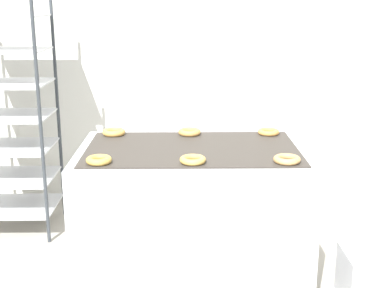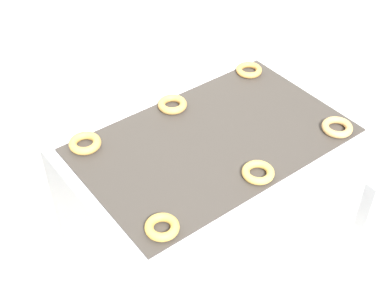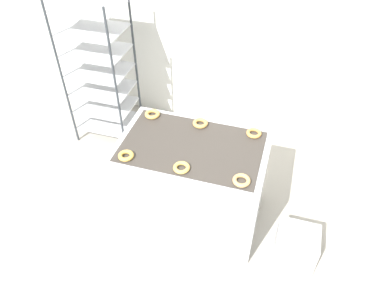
# 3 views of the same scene
# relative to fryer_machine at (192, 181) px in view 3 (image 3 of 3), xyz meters

# --- Properties ---
(ground_plane) EXTENTS (14.00, 14.00, 0.00)m
(ground_plane) POSITION_rel_fryer_machine_xyz_m (-0.00, -0.64, -0.42)
(ground_plane) COLOR #9E998E
(wall_back) EXTENTS (8.00, 0.05, 2.80)m
(wall_back) POSITION_rel_fryer_machine_xyz_m (-0.00, 1.48, 0.98)
(wall_back) COLOR silver
(wall_back) RESTS_ON ground_plane
(fryer_machine) EXTENTS (1.22, 0.79, 0.84)m
(fryer_machine) POSITION_rel_fryer_machine_xyz_m (0.00, 0.00, 0.00)
(fryer_machine) COLOR silver
(fryer_machine) RESTS_ON ground_plane
(baking_rack_cart) EXTENTS (0.62, 0.52, 1.63)m
(baking_rack_cart) POSITION_rel_fryer_machine_xyz_m (-1.27, 0.87, 0.41)
(baking_rack_cart) COLOR #33383D
(baking_rack_cart) RESTS_ON ground_plane
(glaze_bin) EXTENTS (0.34, 0.29, 0.32)m
(glaze_bin) POSITION_rel_fryer_machine_xyz_m (0.97, -0.22, -0.26)
(glaze_bin) COLOR silver
(glaze_bin) RESTS_ON ground_plane
(donut_near_left) EXTENTS (0.12, 0.12, 0.03)m
(donut_near_left) POSITION_rel_fryer_machine_xyz_m (-0.45, -0.27, 0.44)
(donut_near_left) COLOR gold
(donut_near_left) RESTS_ON fryer_machine
(donut_near_center) EXTENTS (0.13, 0.13, 0.03)m
(donut_near_center) POSITION_rel_fryer_machine_xyz_m (-0.01, -0.27, 0.44)
(donut_near_center) COLOR gold
(donut_near_center) RESTS_ON fryer_machine
(donut_near_right) EXTENTS (0.13, 0.13, 0.03)m
(donut_near_right) POSITION_rel_fryer_machine_xyz_m (0.46, -0.27, 0.44)
(donut_near_right) COLOR tan
(donut_near_right) RESTS_ON fryer_machine
(donut_far_left) EXTENTS (0.13, 0.13, 0.03)m
(donut_far_left) POSITION_rel_fryer_machine_xyz_m (-0.45, 0.28, 0.44)
(donut_far_left) COLOR gold
(donut_far_left) RESTS_ON fryer_machine
(donut_far_center) EXTENTS (0.13, 0.13, 0.03)m
(donut_far_center) POSITION_rel_fryer_machine_xyz_m (-0.01, 0.28, 0.44)
(donut_far_center) COLOR tan
(donut_far_center) RESTS_ON fryer_machine
(donut_far_right) EXTENTS (0.13, 0.13, 0.03)m
(donut_far_right) POSITION_rel_fryer_machine_xyz_m (0.45, 0.29, 0.44)
(donut_far_right) COLOR gold
(donut_far_right) RESTS_ON fryer_machine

